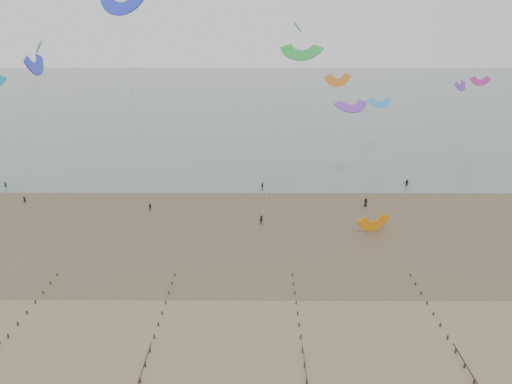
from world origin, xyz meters
TOP-DOWN VIEW (x-y plane):
  - ground at (0.00, 0.00)m, footprint 500.00×500.00m
  - sea_and_shore at (-4.08, 34.40)m, footprint 500.00×665.00m
  - kitesurfer_lead at (-50.98, 43.65)m, footprint 0.60×0.42m
  - kitesurfers at (14.41, 45.39)m, footprint 125.58×23.51m
  - grounded_kite at (20.05, 29.23)m, footprint 6.94×6.22m
  - kites_airborne at (-2.53, 85.90)m, footprint 261.47×109.73m

SIDE VIEW (x-z plane):
  - ground at x=0.00m, z-range 0.00..0.00m
  - grounded_kite at x=20.05m, z-range -1.57..1.57m
  - sea_and_shore at x=-4.08m, z-range -0.01..0.02m
  - kitesurfer_lead at x=-50.98m, z-range 0.00..1.56m
  - kitesurfers at x=14.41m, z-range -0.04..1.77m
  - kites_airborne at x=-2.53m, z-range 1.32..44.16m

